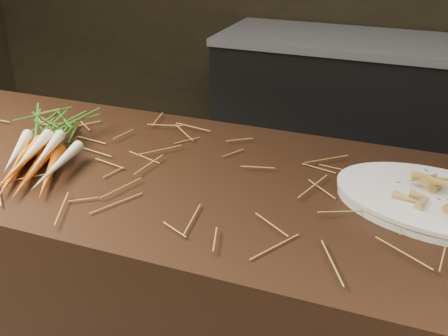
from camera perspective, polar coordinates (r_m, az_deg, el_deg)
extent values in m
cube|color=black|center=(1.59, -3.99, -15.17)|extent=(2.40, 0.70, 0.90)
cube|color=black|center=(3.16, 16.05, 4.49)|extent=(1.80, 0.60, 0.80)
cube|color=#99999E|center=(3.04, 17.02, 11.88)|extent=(1.82, 0.62, 0.04)
cone|color=#CA540F|center=(1.39, -20.50, -0.34)|extent=(0.14, 0.25, 0.03)
cone|color=#CA540F|center=(1.38, -18.89, -0.35)|extent=(0.12, 0.25, 0.03)
cone|color=#CA540F|center=(1.36, -17.24, -0.36)|extent=(0.15, 0.24, 0.03)
cone|color=#CA540F|center=(1.37, -19.96, 0.49)|extent=(0.11, 0.26, 0.03)
cone|color=beige|center=(1.38, -20.31, 1.56)|extent=(0.14, 0.23, 0.04)
cone|color=beige|center=(1.36, -19.00, 1.54)|extent=(0.11, 0.24, 0.04)
cone|color=beige|center=(1.36, -17.58, 1.58)|extent=(0.12, 0.23, 0.04)
cone|color=beige|center=(1.33, -16.65, 0.18)|extent=(0.07, 0.24, 0.03)
ellipsoid|color=#317418|center=(1.56, -16.60, 4.21)|extent=(0.23, 0.26, 0.08)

